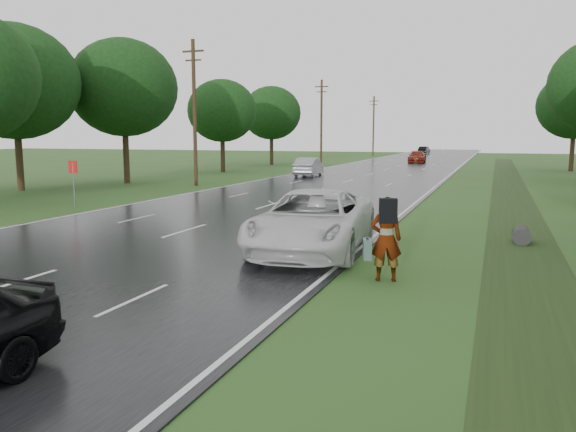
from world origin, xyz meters
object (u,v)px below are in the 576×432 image
(pedestrian, at_px, (385,238))
(silver_sedan, at_px, (309,167))
(road_sign, at_px, (73,175))
(white_pickup, at_px, (313,221))

(pedestrian, height_order, silver_sedan, pedestrian)
(pedestrian, relative_size, silver_sedan, 0.43)
(road_sign, xyz_separation_m, white_pickup, (14.00, -5.80, -0.69))
(road_sign, height_order, pedestrian, road_sign)
(pedestrian, bearing_deg, silver_sedan, -84.63)
(road_sign, height_order, silver_sedan, road_sign)
(road_sign, bearing_deg, pedestrian, -26.82)
(road_sign, height_order, white_pickup, road_sign)
(road_sign, relative_size, pedestrian, 1.11)
(pedestrian, distance_m, white_pickup, 3.75)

